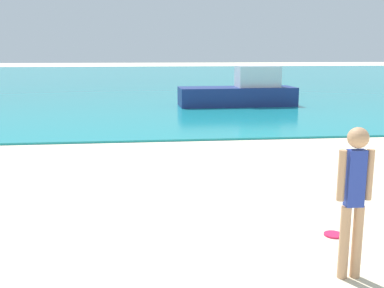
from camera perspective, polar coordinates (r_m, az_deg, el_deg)
water at (r=42.30m, az=-6.22°, el=8.16°), size 160.00×60.00×0.06m
person_standing at (r=5.15m, az=19.44°, el=-5.89°), size 0.38×0.22×1.66m
frisbee at (r=6.54m, az=17.10°, el=-10.68°), size 0.25×0.25×0.03m
boat_near at (r=20.37m, az=6.14°, el=6.42°), size 5.09×1.74×1.72m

